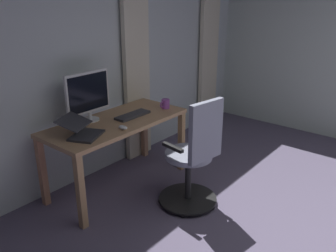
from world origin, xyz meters
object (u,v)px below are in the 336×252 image
object	(u,v)px
computer_monitor	(88,94)
computer_mouse	(123,127)
mug_coffee	(165,104)
desk	(117,129)
computer_keyboard	(133,115)
laptop	(82,130)
office_chair	(194,159)

from	to	relation	value
computer_monitor	computer_mouse	distance (m)	0.50
computer_monitor	mug_coffee	distance (m)	0.86
desk	mug_coffee	xyz separation A→B (m)	(-0.60, 0.13, 0.15)
computer_monitor	computer_keyboard	xyz separation A→B (m)	(-0.35, 0.25, -0.25)
desk	computer_monitor	distance (m)	0.44
laptop	office_chair	bearing A→B (deg)	105.79
computer_mouse	office_chair	bearing A→B (deg)	117.21
desk	computer_keyboard	world-z (taller)	computer_keyboard
computer_monitor	computer_mouse	xyz separation A→B (m)	(-0.03, 0.43, -0.25)
desk	laptop	world-z (taller)	laptop
computer_mouse	computer_keyboard	bearing A→B (deg)	-149.53
computer_monitor	computer_keyboard	bearing A→B (deg)	144.63
computer_mouse	mug_coffee	bearing A→B (deg)	-172.36
office_chair	computer_keyboard	size ratio (longest dim) A/B	2.71
office_chair	computer_monitor	distance (m)	1.19
laptop	computer_mouse	xyz separation A→B (m)	(-0.34, 0.16, -0.04)
mug_coffee	computer_mouse	bearing A→B (deg)	7.64
computer_monitor	mug_coffee	bearing A→B (deg)	156.31
computer_mouse	desk	bearing A→B (deg)	-119.58
computer_keyboard	mug_coffee	xyz separation A→B (m)	(-0.42, 0.09, 0.04)
desk	laptop	size ratio (longest dim) A/B	3.45
office_chair	computer_monitor	size ratio (longest dim) A/B	2.14
laptop	computer_mouse	distance (m)	0.38
desk	computer_keyboard	distance (m)	0.22
computer_monitor	office_chair	bearing A→B (deg)	108.15
computer_keyboard	desk	bearing A→B (deg)	-12.18
desk	computer_mouse	xyz separation A→B (m)	(0.13, 0.23, 0.11)
computer_mouse	mug_coffee	xyz separation A→B (m)	(-0.73, -0.10, 0.03)
computer_keyboard	mug_coffee	size ratio (longest dim) A/B	2.95
desk	office_chair	world-z (taller)	office_chair
office_chair	computer_mouse	size ratio (longest dim) A/B	10.66
computer_mouse	mug_coffee	world-z (taller)	mug_coffee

